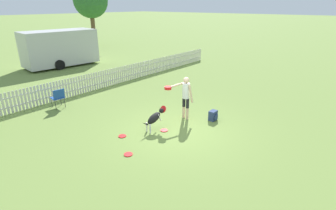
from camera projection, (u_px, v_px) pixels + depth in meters
ground_plane at (177, 130)px, 9.43m from camera, size 240.00×240.00×0.00m
handler_person at (184, 93)px, 10.01m from camera, size 0.96×0.79×1.69m
leaping_dog at (155, 117)px, 9.28m from camera, size 1.06×0.39×0.83m
frisbee_near_handler at (128, 154)px, 7.90m from camera, size 0.26×0.26×0.02m
frisbee_near_dog at (122, 136)px, 8.99m from camera, size 0.26×0.26×0.02m
frisbee_midfield at (164, 130)px, 9.40m from camera, size 0.26×0.26×0.02m
backpack_on_grass at (213, 116)px, 10.19m from camera, size 0.33×0.27×0.39m
picket_fence at (77, 86)px, 12.99m from camera, size 22.52×0.04×0.93m
folding_chair_center at (58, 97)px, 11.31m from camera, size 0.53×0.55×0.86m
equipment_trailer at (60, 48)px, 18.78m from camera, size 5.86×2.61×2.53m
tree_left_grove at (91, 1)px, 26.89m from camera, size 3.50×3.50×6.35m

